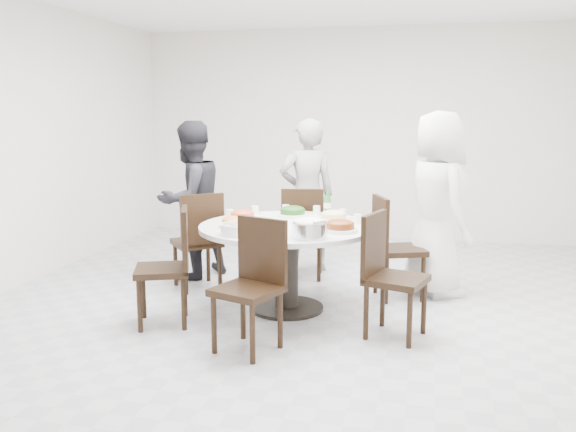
% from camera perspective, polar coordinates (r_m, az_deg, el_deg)
% --- Properties ---
extents(floor, '(6.00, 6.00, 0.01)m').
position_cam_1_polar(floor, '(5.61, 3.10, -7.99)').
color(floor, '#B4B4B9').
rests_on(floor, ground).
extents(wall_back, '(6.00, 0.01, 2.80)m').
position_cam_1_polar(wall_back, '(8.32, 6.80, 7.59)').
color(wall_back, silver).
rests_on(wall_back, ground).
extents(wall_front, '(6.00, 0.01, 2.80)m').
position_cam_1_polar(wall_front, '(2.46, -8.80, 2.36)').
color(wall_front, silver).
rests_on(wall_front, ground).
extents(wall_left, '(0.01, 6.00, 2.80)m').
position_cam_1_polar(wall_left, '(6.56, -23.71, 6.26)').
color(wall_left, silver).
rests_on(wall_left, ground).
extents(dining_table, '(1.50, 1.50, 0.75)m').
position_cam_1_polar(dining_table, '(5.29, -0.12, -4.85)').
color(dining_table, white).
rests_on(dining_table, floor).
extents(chair_ne, '(0.54, 0.54, 0.95)m').
position_cam_1_polar(chair_ne, '(5.69, 10.40, -2.91)').
color(chair_ne, black).
rests_on(chair_ne, floor).
extents(chair_n, '(0.48, 0.48, 0.95)m').
position_cam_1_polar(chair_n, '(6.29, 1.44, -1.53)').
color(chair_n, black).
rests_on(chair_n, floor).
extents(chair_nw, '(0.59, 0.59, 0.95)m').
position_cam_1_polar(chair_nw, '(5.98, -8.54, -2.25)').
color(chair_nw, black).
rests_on(chair_nw, floor).
extents(chair_sw, '(0.54, 0.54, 0.95)m').
position_cam_1_polar(chair_sw, '(5.01, -11.72, -4.71)').
color(chair_sw, black).
rests_on(chair_sw, floor).
extents(chair_s, '(0.54, 0.54, 0.95)m').
position_cam_1_polar(chair_s, '(4.37, -3.86, -6.66)').
color(chair_s, black).
rests_on(chair_s, floor).
extents(chair_se, '(0.52, 0.52, 0.95)m').
position_cam_1_polar(chair_se, '(4.70, 10.11, -5.61)').
color(chair_se, black).
rests_on(chair_se, floor).
extents(diner_right, '(0.88, 1.00, 1.72)m').
position_cam_1_polar(diner_right, '(5.83, 13.74, 1.10)').
color(diner_right, silver).
rests_on(diner_right, floor).
extents(diner_middle, '(0.70, 0.58, 1.63)m').
position_cam_1_polar(diner_middle, '(6.53, 1.78, 1.93)').
color(diner_middle, black).
rests_on(diner_middle, floor).
extents(diner_left, '(0.90, 0.98, 1.62)m').
position_cam_1_polar(diner_left, '(6.33, -9.08, 1.47)').
color(diner_left, black).
rests_on(diner_left, floor).
extents(dish_greens, '(0.29, 0.29, 0.08)m').
position_cam_1_polar(dish_greens, '(5.63, 0.44, 0.35)').
color(dish_greens, white).
rests_on(dish_greens, dining_table).
extents(dish_pale, '(0.28, 0.28, 0.08)m').
position_cam_1_polar(dish_pale, '(5.40, 4.30, -0.08)').
color(dish_pale, white).
rests_on(dish_pale, dining_table).
extents(dish_orange, '(0.27, 0.27, 0.07)m').
position_cam_1_polar(dish_orange, '(5.45, -4.27, -0.02)').
color(dish_orange, white).
rests_on(dish_orange, dining_table).
extents(dish_redbrown, '(0.30, 0.30, 0.07)m').
position_cam_1_polar(dish_redbrown, '(4.94, 4.89, -1.02)').
color(dish_redbrown, white).
rests_on(dish_redbrown, dining_table).
extents(dish_tofu, '(0.26, 0.26, 0.07)m').
position_cam_1_polar(dish_tofu, '(5.11, -5.07, -0.70)').
color(dish_tofu, white).
rests_on(dish_tofu, dining_table).
extents(rice_bowl, '(0.27, 0.27, 0.12)m').
position_cam_1_polar(rice_bowl, '(4.68, 2.04, -1.34)').
color(rice_bowl, silver).
rests_on(rice_bowl, dining_table).
extents(soup_bowl, '(0.28, 0.28, 0.09)m').
position_cam_1_polar(soup_bowl, '(4.82, -4.71, -1.23)').
color(soup_bowl, white).
rests_on(soup_bowl, dining_table).
extents(beverage_bottle, '(0.07, 0.07, 0.23)m').
position_cam_1_polar(beverage_bottle, '(5.65, 3.71, 1.17)').
color(beverage_bottle, '#2B6D32').
rests_on(beverage_bottle, dining_table).
extents(tea_cups, '(0.07, 0.07, 0.08)m').
position_cam_1_polar(tea_cups, '(5.80, 0.97, 0.65)').
color(tea_cups, white).
rests_on(tea_cups, dining_table).
extents(chopsticks, '(0.24, 0.04, 0.01)m').
position_cam_1_polar(chopsticks, '(5.83, 1.09, 0.36)').
color(chopsticks, tan).
rests_on(chopsticks, dining_table).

